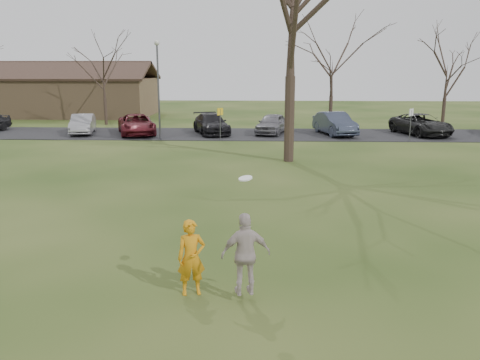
# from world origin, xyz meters

# --- Properties ---
(ground) EXTENTS (120.00, 120.00, 0.00)m
(ground) POSITION_xyz_m (0.00, 0.00, 0.00)
(ground) COLOR #1E380F
(ground) RESTS_ON ground
(parking_strip) EXTENTS (62.00, 6.50, 0.04)m
(parking_strip) POSITION_xyz_m (0.00, 25.00, 0.02)
(parking_strip) COLOR black
(parking_strip) RESTS_ON ground
(player_defender) EXTENTS (0.67, 0.52, 1.61)m
(player_defender) POSITION_xyz_m (-0.84, -0.27, 0.81)
(player_defender) COLOR orange
(player_defender) RESTS_ON ground
(car_1) EXTENTS (2.28, 4.31, 1.35)m
(car_1) POSITION_xyz_m (-11.87, 24.67, 0.72)
(car_1) COLOR gray
(car_1) RESTS_ON parking_strip
(car_2) EXTENTS (3.77, 5.46, 1.39)m
(car_2) POSITION_xyz_m (-8.00, 24.45, 0.73)
(car_2) COLOR maroon
(car_2) RESTS_ON parking_strip
(car_3) EXTENTS (3.31, 5.13, 1.38)m
(car_3) POSITION_xyz_m (-2.87, 24.98, 0.73)
(car_3) COLOR black
(car_3) RESTS_ON parking_strip
(car_4) EXTENTS (2.70, 4.41, 1.40)m
(car_4) POSITION_xyz_m (1.37, 25.18, 0.74)
(car_4) COLOR slate
(car_4) RESTS_ON parking_strip
(car_5) EXTENTS (2.73, 4.94, 1.54)m
(car_5) POSITION_xyz_m (5.69, 24.87, 0.81)
(car_5) COLOR #333B4D
(car_5) RESTS_ON parking_strip
(car_6) EXTENTS (3.71, 5.60, 1.43)m
(car_6) POSITION_xyz_m (11.62, 25.04, 0.75)
(car_6) COLOR black
(car_6) RESTS_ON parking_strip
(catching_play) EXTENTS (1.07, 0.62, 2.46)m
(catching_play) POSITION_xyz_m (0.30, -0.57, 1.02)
(catching_play) COLOR #BBACA8
(catching_play) RESTS_ON ground
(building) EXTENTS (20.60, 8.50, 5.14)m
(building) POSITION_xyz_m (-20.00, 38.00, 1.93)
(building) COLOR #8C6D4C
(building) RESTS_ON ground
(lamp_post) EXTENTS (0.34, 0.34, 6.27)m
(lamp_post) POSITION_xyz_m (-6.00, 22.50, 3.97)
(lamp_post) COLOR #47474C
(lamp_post) RESTS_ON ground
(sign_yellow) EXTENTS (0.35, 0.35, 2.08)m
(sign_yellow) POSITION_xyz_m (-2.00, 22.00, 1.45)
(sign_yellow) COLOR #47474C
(sign_yellow) RESTS_ON ground
(sign_white) EXTENTS (0.35, 0.35, 2.08)m
(sign_white) POSITION_xyz_m (10.00, 22.00, 1.45)
(sign_white) COLOR #47474C
(sign_white) RESTS_ON ground
(big_tree) EXTENTS (9.00, 9.00, 14.00)m
(big_tree) POSITION_xyz_m (2.00, 15.00, 7.00)
(big_tree) COLOR #352821
(big_tree) RESTS_ON ground
(small_tree_row) EXTENTS (55.00, 5.90, 8.50)m
(small_tree_row) POSITION_xyz_m (4.38, 30.06, 3.89)
(small_tree_row) COLOR #352821
(small_tree_row) RESTS_ON ground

